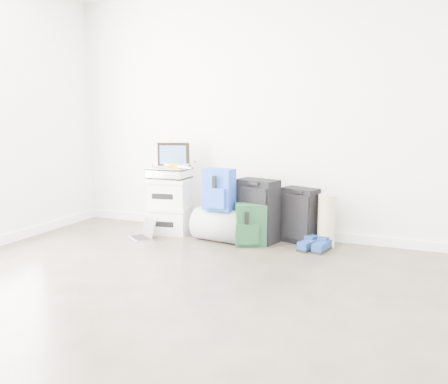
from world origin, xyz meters
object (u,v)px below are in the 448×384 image
at_px(briefcase, 169,173).
at_px(large_suitcase, 257,211).
at_px(laptop, 144,234).
at_px(carry_on, 299,215).
at_px(boxes_stack, 170,206).
at_px(duffel_bag, 220,225).

xyz_separation_m(briefcase, large_suitcase, (1.04, 0.04, -0.36)).
distance_m(briefcase, large_suitcase, 1.10).
bearing_deg(briefcase, laptop, -115.84).
bearing_deg(large_suitcase, carry_on, 32.99).
bearing_deg(large_suitcase, boxes_stack, -163.52).
bearing_deg(briefcase, duffel_bag, -10.49).
distance_m(boxes_stack, briefcase, 0.38).
relative_size(large_suitcase, carry_on, 1.15).
xyz_separation_m(boxes_stack, laptop, (-0.15, -0.33, -0.27)).
bearing_deg(laptop, briefcase, 102.20).
relative_size(duffel_bag, laptop, 1.55).
xyz_separation_m(briefcase, laptop, (-0.15, -0.33, -0.64)).
relative_size(briefcase, large_suitcase, 0.65).
distance_m(duffel_bag, large_suitcase, 0.43).
height_order(briefcase, carry_on, briefcase).
height_order(large_suitcase, laptop, large_suitcase).
height_order(briefcase, large_suitcase, briefcase).
relative_size(briefcase, carry_on, 0.74).
relative_size(duffel_bag, carry_on, 0.96).
bearing_deg(laptop, carry_on, 53.97).
bearing_deg(boxes_stack, laptop, -122.73).
height_order(large_suitcase, carry_on, large_suitcase).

